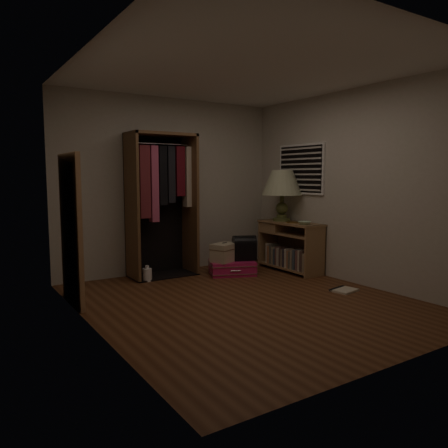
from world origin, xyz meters
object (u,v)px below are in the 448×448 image
Objects in this scene: pink_suitcase at (232,267)px; train_case at (224,252)px; white_jug at (147,275)px; console_bookshelf at (289,245)px; black_bag at (244,247)px; open_wardrobe at (161,193)px; table_lamp at (282,184)px; floor_mirror at (71,230)px.

pink_suitcase is 0.27m from train_case.
train_case is 1.16m from white_jug.
pink_suitcase is (-0.89, 0.24, -0.29)m from console_bookshelf.
pink_suitcase is 0.35m from black_bag.
white_jug is at bearing 145.32° from train_case.
open_wardrobe is (-1.78, 0.74, 0.81)m from console_bookshelf.
train_case is 0.59× the size of table_lamp.
open_wardrobe is at bearing 157.30° from console_bookshelf.
open_wardrobe is 1.87m from table_lamp.
console_bookshelf is at bearing 7.73° from pink_suitcase.
white_jug is at bearing 170.95° from table_lamp.
floor_mirror is 2.59m from black_bag.
pink_suitcase is at bearing 6.50° from floor_mirror.
floor_mirror is 2.48m from pink_suitcase.
console_bookshelf is 0.66× the size of floor_mirror.
train_case is (-0.12, 0.02, 0.24)m from pink_suitcase.
floor_mirror is at bearing -150.78° from pink_suitcase.
pink_suitcase is at bearing -169.49° from black_bag.
white_jug is (-0.34, -0.23, -1.11)m from open_wardrobe.
floor_mirror reaches higher than black_bag.
black_bag is (-0.70, 0.20, -0.00)m from console_bookshelf.
floor_mirror is 3.28m from table_lamp.
console_bookshelf is 2.83× the size of black_bag.
black_bag is (0.31, -0.06, 0.05)m from train_case.
console_bookshelf reaches higher than white_jug.
open_wardrobe is 1.21× the size of floor_mirror.
open_wardrobe is at bearing 27.87° from floor_mirror.
console_bookshelf is 3.27m from floor_mirror.
console_bookshelf reaches higher than black_bag.
train_case is 2.10× the size of white_jug.
console_bookshelf is 1.40× the size of pink_suitcase.
table_lamp reaches higher than black_bag.
open_wardrobe is 5.19× the size of black_bag.
table_lamp is (1.78, -0.56, 0.12)m from open_wardrobe.
white_jug is at bearing -170.52° from black_bag.
open_wardrobe reaches higher than white_jug.
train_case is 1.42m from table_lamp.
train_case is 0.32m from black_bag.
table_lamp reaches higher than train_case.
table_lamp reaches higher than pink_suitcase.
pink_suitcase is at bearing -29.62° from open_wardrobe.
console_bookshelf is 0.55× the size of open_wardrobe.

